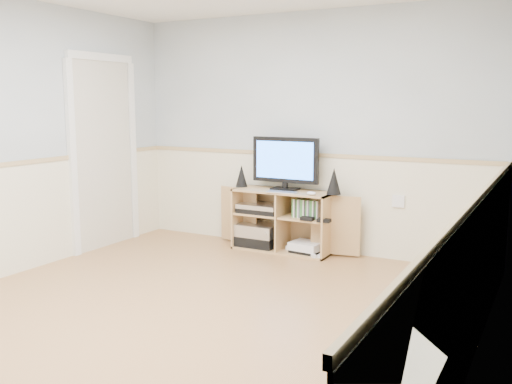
# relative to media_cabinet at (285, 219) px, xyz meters

# --- Properties ---
(room) EXTENTS (4.04, 4.54, 2.54)m
(room) POSITION_rel_media_cabinet_xyz_m (0.11, -1.95, 0.88)
(room) COLOR tan
(room) RESTS_ON ground
(media_cabinet) EXTENTS (1.65, 0.40, 0.65)m
(media_cabinet) POSITION_rel_media_cabinet_xyz_m (0.00, 0.00, 0.00)
(media_cabinet) COLOR tan
(media_cabinet) RESTS_ON floor
(monitor) EXTENTS (0.74, 0.18, 0.56)m
(monitor) POSITION_rel_media_cabinet_xyz_m (0.00, -0.00, 0.62)
(monitor) COLOR black
(monitor) RESTS_ON media_cabinet
(speaker_left) EXTENTS (0.13, 0.13, 0.24)m
(speaker_left) POSITION_rel_media_cabinet_xyz_m (-0.52, -0.03, 0.44)
(speaker_left) COLOR black
(speaker_left) RESTS_ON media_cabinet
(speaker_right) EXTENTS (0.15, 0.15, 0.27)m
(speaker_right) POSITION_rel_media_cabinet_xyz_m (0.56, -0.03, 0.45)
(speaker_right) COLOR black
(speaker_right) RESTS_ON media_cabinet
(keyboard) EXTENTS (0.32, 0.15, 0.01)m
(keyboard) POSITION_rel_media_cabinet_xyz_m (0.06, -0.19, 0.32)
(keyboard) COLOR silver
(keyboard) RESTS_ON media_cabinet
(mouse) EXTENTS (0.10, 0.07, 0.04)m
(mouse) POSITION_rel_media_cabinet_xyz_m (0.38, -0.19, 0.34)
(mouse) COLOR white
(mouse) RESTS_ON media_cabinet
(av_components) EXTENTS (0.53, 0.34, 0.47)m
(av_components) POSITION_rel_media_cabinet_xyz_m (-0.29, -0.05, -0.11)
(av_components) COLOR black
(av_components) RESTS_ON media_cabinet
(game_consoles) EXTENTS (0.46, 0.30, 0.11)m
(game_consoles) POSITION_rel_media_cabinet_xyz_m (0.27, -0.06, -0.26)
(game_consoles) COLOR white
(game_consoles) RESTS_ON media_cabinet
(game_cases) EXTENTS (0.28, 0.13, 0.19)m
(game_cases) POSITION_rel_media_cabinet_xyz_m (0.28, -0.07, 0.15)
(game_cases) COLOR #3F8C3F
(game_cases) RESTS_ON media_cabinet
(wall_outlet) EXTENTS (0.12, 0.03, 0.12)m
(wall_outlet) POSITION_rel_media_cabinet_xyz_m (1.17, 0.16, 0.27)
(wall_outlet) COLOR white
(wall_outlet) RESTS_ON wall_back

